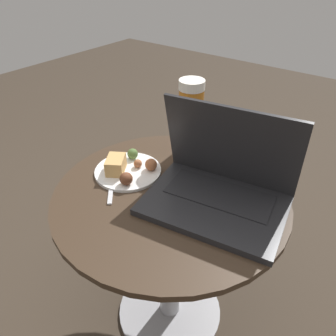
% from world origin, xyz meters
% --- Properties ---
extents(ground_plane, '(6.00, 6.00, 0.00)m').
position_xyz_m(ground_plane, '(0.00, 0.00, 0.00)').
color(ground_plane, '#382D23').
extents(table, '(0.65, 0.65, 0.56)m').
position_xyz_m(table, '(0.00, 0.00, 0.40)').
color(table, '#9E9EA3').
rests_on(table, ground_plane).
extents(laptop, '(0.39, 0.31, 0.26)m').
position_xyz_m(laptop, '(0.12, 0.05, 0.61)').
color(laptop, '#232326').
rests_on(laptop, table).
extents(beer_glass, '(0.08, 0.08, 0.24)m').
position_xyz_m(beer_glass, '(-0.08, 0.21, 0.68)').
color(beer_glass, '#C6701E').
rests_on(beer_glass, table).
extents(snack_plate, '(0.20, 0.20, 0.05)m').
position_xyz_m(snack_plate, '(-0.16, -0.00, 0.58)').
color(snack_plate, white).
rests_on(snack_plate, table).
extents(fork, '(0.13, 0.15, 0.00)m').
position_xyz_m(fork, '(-0.17, -0.06, 0.56)').
color(fork, silver).
rests_on(fork, table).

